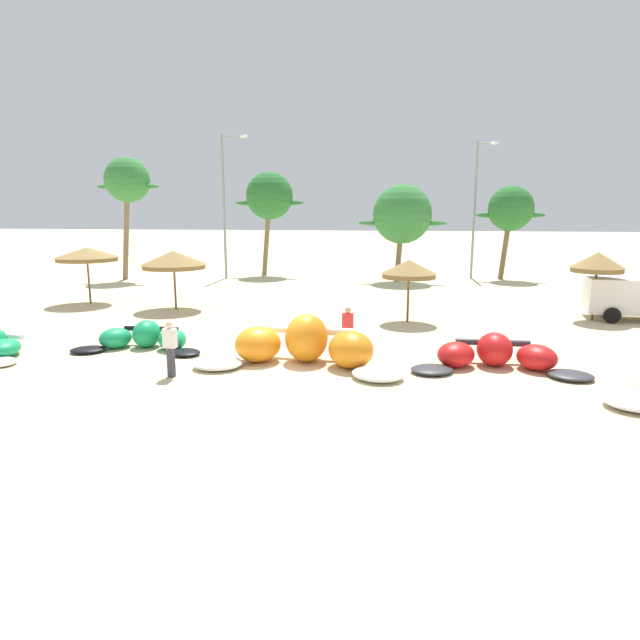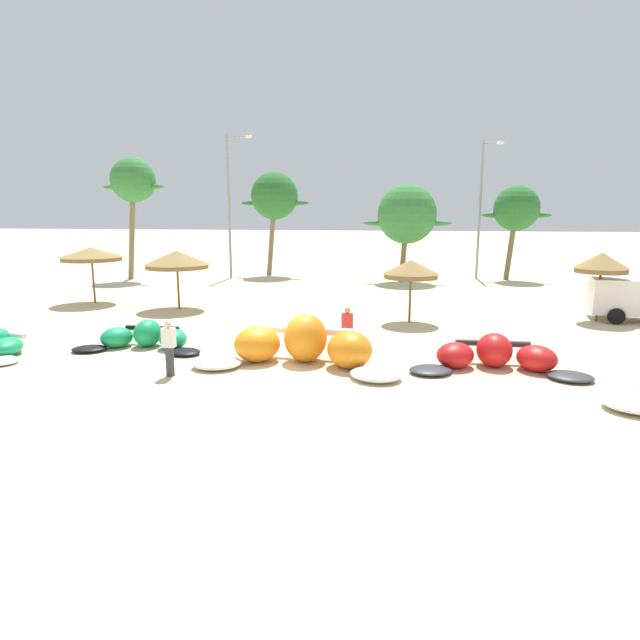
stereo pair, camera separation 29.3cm
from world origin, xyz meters
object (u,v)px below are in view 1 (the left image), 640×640
Objects in this scene: kite_left_of_center at (304,346)px; person_by_umbrellas at (170,349)px; beach_umbrella_near_van at (87,254)px; palm_leftmost at (127,182)px; beach_umbrella_outermost at (598,262)px; kite_center at (496,355)px; beach_umbrella_middle at (174,260)px; beach_umbrella_near_palms at (409,269)px; kite_left at (144,338)px; lamppost_west at (226,200)px; palm_left_of_gap at (402,215)px; lamppost_west_center at (476,204)px; person_near_kites at (348,331)px; palm_left at (269,197)px; palm_center_left at (511,209)px.

kite_left_of_center is 4.13× the size of person_by_umbrellas.
palm_leftmost is at bearing 106.34° from beach_umbrella_near_van.
palm_leftmost is (-27.14, 10.58, 4.18)m from beach_umbrella_outermost.
beach_umbrella_middle is (-13.80, 8.03, 2.02)m from kite_center.
beach_umbrella_near_palms reaches higher than person_by_umbrellas.
beach_umbrella_middle is 11.22m from beach_umbrella_near_palms.
kite_center is at bearing -122.31° from beach_umbrella_outermost.
kite_left is 1.76× the size of beach_umbrella_near_palms.
beach_umbrella_near_van is 0.32× the size of lamppost_west.
beach_umbrella_outermost reaches higher than kite_left.
palm_left_of_gap is at bearing 98.73° from kite_center.
person_by_umbrellas is at bearing -113.12° from lamppost_west_center.
beach_umbrella_near_van is at bearing 172.08° from beach_umbrella_near_palms.
palm_left is at bearing 110.46° from person_near_kites.
beach_umbrella_near_van is 14.96m from person_by_umbrellas.
person_near_kites and person_by_umbrellas have the same top height.
palm_center_left is at bearing 94.40° from beach_umbrella_outermost.
palm_left_of_gap reaches higher than beach_umbrella_middle.
kite_center is at bearing -30.21° from beach_umbrella_middle.
palm_leftmost is (-16.04, 19.50, 6.14)m from kite_left_of_center.
palm_left_of_gap is at bearing 83.13° from kite_left_of_center.
palm_center_left is at bearing 18.04° from palm_left_of_gap.
palm_center_left is (25.99, 4.34, -1.85)m from palm_leftmost.
palm_left is 3.54m from lamppost_west.
beach_umbrella_outermost is 23.79m from palm_left.
beach_umbrella_near_van reaches higher than kite_center.
lamppost_west_center reaches higher than kite_center.
palm_left reaches higher than kite_left.
palm_left is at bearing 166.48° from palm_left_of_gap.
beach_umbrella_outermost is 18.23m from person_by_umbrellas.
person_by_umbrellas is (9.61, -11.34, -1.72)m from beach_umbrella_near_van.
person_by_umbrellas is 29.29m from palm_center_left.
person_near_kites is (-1.92, -5.90, -1.47)m from beach_umbrella_near_palms.
beach_umbrella_near_palms is 0.27× the size of lamppost_west.
lamppost_west is (-10.90, 20.00, 4.69)m from person_near_kites.
lamppost_west_center reaches higher than kite_left_of_center.
lamppost_west is (-6.20, 23.18, 4.69)m from person_by_umbrellas.
lamppost_west_center reaches higher than person_by_umbrellas.
beach_umbrella_near_van is 1.94× the size of person_near_kites.
palm_center_left is at bearing 55.34° from kite_left.
palm_leftmost reaches higher than beach_umbrella_outermost.
palm_leftmost is (-8.04, 10.94, 4.30)m from beach_umbrella_middle.
person_by_umbrellas is at bearing -59.58° from palm_leftmost.
kite_center is at bearing -40.98° from palm_leftmost.
beach_umbrella_middle reaches higher than beach_umbrella_near_palms.
kite_center is 9.60m from person_by_umbrellas.
lamppost_west_center reaches higher than palm_center_left.
person_by_umbrellas is at bearing -81.84° from palm_left.
person_by_umbrellas reaches higher than kite_center.
lamppost_west_center reaches higher than palm_leftmost.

